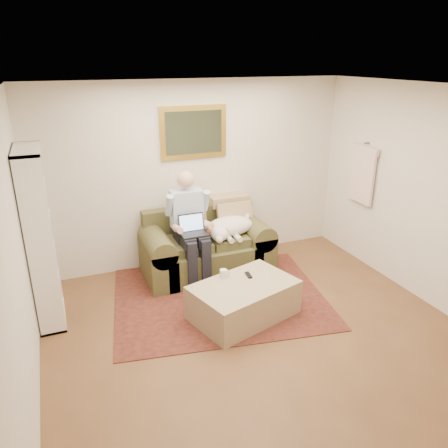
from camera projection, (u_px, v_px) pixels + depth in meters
room_shell at (263, 225)px, 4.34m from camera, size 4.51×5.00×2.61m
rug at (219, 297)px, 5.56m from camera, size 2.91×2.48×0.01m
sofa at (206, 252)px, 6.13m from camera, size 1.76×0.90×1.06m
seated_man at (191, 229)px, 5.74m from camera, size 0.58×0.83×1.48m
laptop at (193, 229)px, 5.67m from camera, size 0.34×0.27×0.25m
sleeping_dog at (230, 226)px, 6.03m from camera, size 0.73×0.46×0.27m
ottoman at (244, 300)px, 5.09m from camera, size 1.34×1.05×0.43m
coffee_mug at (223, 273)px, 5.14m from camera, size 0.08×0.08×0.10m
tv_remote at (249, 275)px, 5.19m from camera, size 0.07×0.15×0.02m
bookshelf at (40, 238)px, 4.79m from camera, size 0.28×0.80×2.00m
wall_mirror at (194, 132)px, 5.95m from camera, size 0.94×0.04×0.72m
hanging_shirt at (362, 171)px, 6.16m from camera, size 0.06×0.52×0.90m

